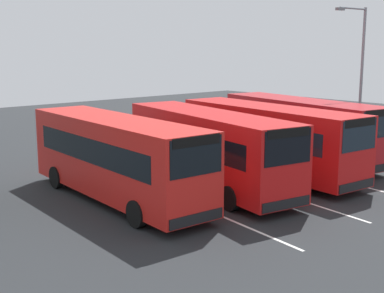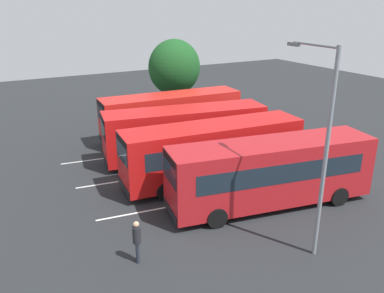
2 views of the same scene
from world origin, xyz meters
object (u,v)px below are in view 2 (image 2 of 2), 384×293
object	(u,v)px
bus_far_right	(271,171)
bus_far_left	(171,115)
depot_tree	(174,67)
bus_center_left	(185,132)
street_lamp	(322,141)
bus_center_right	(213,151)
pedestrian	(137,238)

from	to	relation	value
bus_far_right	bus_far_left	bearing A→B (deg)	-81.14
bus_far_right	depot_tree	size ratio (longest dim) A/B	1.59
bus_far_left	bus_center_left	world-z (taller)	same
street_lamp	bus_center_left	bearing A→B (deg)	1.55
bus_center_left	bus_far_right	size ratio (longest dim) A/B	1.00
bus_far_right	bus_center_right	bearing A→B (deg)	-65.52
street_lamp	bus_center_right	bearing A→B (deg)	2.71
bus_far_right	street_lamp	bearing A→B (deg)	85.94
bus_center_left	bus_center_right	size ratio (longest dim) A/B	1.01
pedestrian	street_lamp	distance (m)	7.80
pedestrian	street_lamp	world-z (taller)	street_lamp
bus_center_left	street_lamp	size ratio (longest dim) A/B	1.28
bus_far_left	depot_tree	xyz separation A→B (m)	(-3.38, -6.20, 2.29)
bus_center_left	depot_tree	xyz separation A→B (m)	(-4.36, -10.25, 2.29)
bus_center_right	bus_far_right	bearing A→B (deg)	109.67
pedestrian	bus_center_left	bearing A→B (deg)	76.14
bus_center_right	bus_far_right	xyz separation A→B (m)	(-0.96, 3.75, 0.00)
bus_far_left	depot_tree	size ratio (longest dim) A/B	1.58
bus_center_right	depot_tree	world-z (taller)	depot_tree
bus_center_right	bus_far_right	world-z (taller)	same
bus_far_left	bus_center_right	world-z (taller)	same
street_lamp	bus_far_right	bearing A→B (deg)	-11.42
bus_far_right	street_lamp	distance (m)	4.89
depot_tree	bus_center_right	bearing A→B (deg)	71.78
bus_center_left	bus_far_left	bearing A→B (deg)	-93.50
street_lamp	depot_tree	size ratio (longest dim) A/B	1.25
pedestrian	street_lamp	xyz separation A→B (m)	(-6.38, 2.63, 3.63)
street_lamp	pedestrian	bearing A→B (deg)	70.36
bus_center_left	depot_tree	bearing A→B (deg)	-102.90
bus_center_right	street_lamp	size ratio (longest dim) A/B	1.27
bus_center_right	pedestrian	bearing A→B (deg)	43.11
bus_far_left	bus_center_left	distance (m)	4.16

